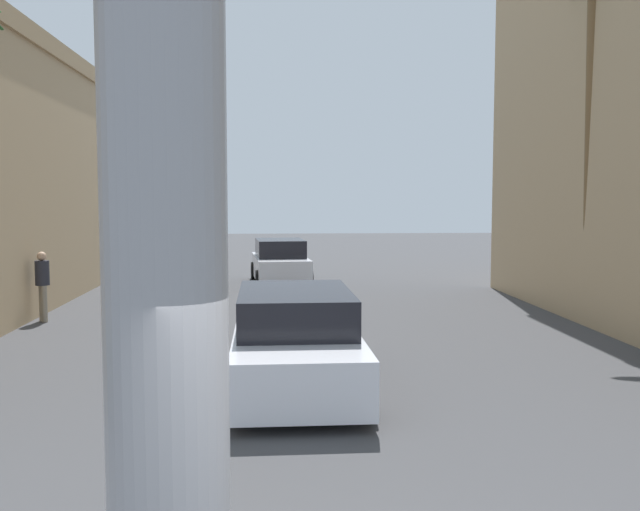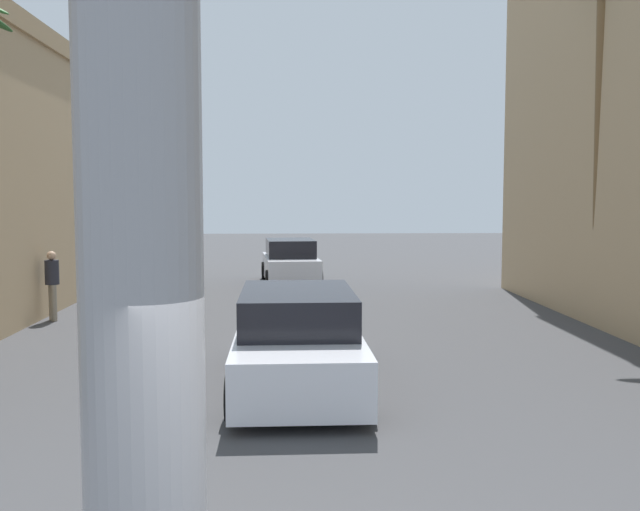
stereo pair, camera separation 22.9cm
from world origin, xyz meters
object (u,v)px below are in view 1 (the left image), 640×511
object	(u,v)px
car_far	(280,263)
pedestrian_far_left	(42,281)
palm_tree_mid_right	(595,97)
car_lead	(295,341)

from	to	relation	value
car_far	pedestrian_far_left	bearing A→B (deg)	-128.78
car_far	palm_tree_mid_right	size ratio (longest dim) A/B	0.51
car_lead	palm_tree_mid_right	distance (m)	9.89
car_far	pedestrian_far_left	distance (m)	9.40
palm_tree_mid_right	pedestrian_far_left	xyz separation A→B (m)	(-13.12, 1.36, -4.35)
car_far	palm_tree_mid_right	distance (m)	12.21
car_lead	palm_tree_mid_right	world-z (taller)	palm_tree_mid_right
car_far	pedestrian_far_left	world-z (taller)	pedestrian_far_left
car_lead	palm_tree_mid_right	xyz separation A→B (m)	(7.17, 5.01, 4.62)
car_lead	car_far	xyz separation A→B (m)	(-0.06, 13.69, -0.00)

